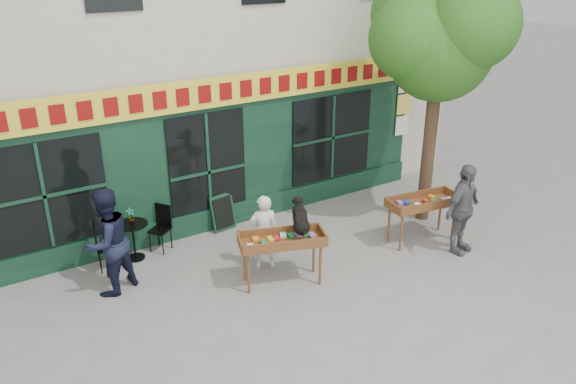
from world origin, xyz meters
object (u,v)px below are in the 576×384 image
Objects in this scene: bistro_table at (133,234)px; man_left at (107,242)px; book_cart_right at (423,204)px; man_right at (463,209)px; woman at (264,232)px; dog at (300,215)px; book_cart_center at (282,242)px.

man_left reaches higher than bistro_table.
man_right reaches higher than book_cart_right.
woman is 3.40m from book_cart_right.
bistro_table is 1.22m from man_left.
book_cart_right is at bearing 17.42° from dog.
dog is at bearing 129.42° from man_left.
dog is 2.99m from book_cart_right.
woman is at bearing 139.41° from man_left.
man_right is 6.44m from bistro_table.
man_right is (3.25, -0.85, -0.36)m from dog.
woman is at bearing 109.42° from book_cart_center.
book_cart_center is at bearing -168.71° from dog.
book_cart_right is 5.83m from bistro_table.
woman reaches higher than bistro_table.
woman is (-0.35, 0.70, -0.55)m from dog.
man_left reaches higher than woman.
book_cart_right is 0.85× the size of man_right.
dog is at bearing -173.42° from book_cart_right.
book_cart_right is 0.81m from man_right.
man_left is (-2.68, 1.39, 0.15)m from book_cart_center.
man_left reaches higher than book_cart_center.
man_right is 6.69m from man_left.
book_cart_center is 0.59m from dog.
dog is 0.95m from woman.
book_cart_right is (3.30, -0.15, 0.00)m from book_cart_center.
book_cart_center is at bearing 127.42° from man_left.
man_left is at bearing 4.00° from woman.
man_right reaches higher than book_cart_center.
bistro_table is at bearing 138.83° from man_right.
bistro_table is at bearing 150.27° from book_cart_center.
book_cart_center is at bearing 154.52° from man_right.
bistro_table is (-1.98, 2.29, -0.28)m from book_cart_center.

